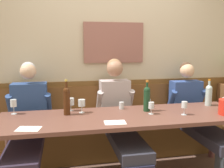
{
  "coord_description": "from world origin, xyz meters",
  "views": [
    {
      "loc": [
        -0.68,
        -2.36,
        1.49
      ],
      "look_at": [
        -0.1,
        0.45,
        1.04
      ],
      "focal_mm": 40.12,
      "sensor_mm": 36.0,
      "label": 1
    }
  ],
  "objects_px": {
    "person_center_left_seat": "(198,115)",
    "wine_glass_left_end": "(184,105)",
    "wine_glass_mid_right": "(13,104)",
    "wine_bottle_amber_mid": "(147,98)",
    "wine_bottle_green_tall": "(209,94)",
    "wine_glass_right_end": "(71,102)",
    "person_left_seat": "(120,115)",
    "wall_bench": "(114,135)",
    "wine_bottle_clear_water": "(67,100)",
    "water_tumbler_center": "(148,103)",
    "wine_glass_center_front": "(82,104)",
    "person_center_right_seat": "(27,124)",
    "wine_glass_near_bucket": "(151,106)",
    "water_tumbler_right": "(121,105)",
    "dining_table": "(126,122)"
  },
  "relations": [
    {
      "from": "wall_bench",
      "to": "wine_bottle_amber_mid",
      "type": "relative_size",
      "value": 8.44
    },
    {
      "from": "wine_bottle_amber_mid",
      "to": "wine_glass_mid_right",
      "type": "xyz_separation_m",
      "value": [
        -1.46,
        0.17,
        -0.04
      ]
    },
    {
      "from": "wine_bottle_clear_water",
      "to": "water_tumbler_center",
      "type": "height_order",
      "value": "wine_bottle_clear_water"
    },
    {
      "from": "dining_table",
      "to": "person_center_left_seat",
      "type": "bearing_deg",
      "value": 15.96
    },
    {
      "from": "wine_glass_mid_right",
      "to": "wine_bottle_amber_mid",
      "type": "bearing_deg",
      "value": -6.69
    },
    {
      "from": "person_center_left_seat",
      "to": "wine_glass_right_end",
      "type": "xyz_separation_m",
      "value": [
        -1.61,
        0.01,
        0.24
      ]
    },
    {
      "from": "wine_bottle_clear_water",
      "to": "wine_bottle_green_tall",
      "type": "distance_m",
      "value": 1.74
    },
    {
      "from": "wine_glass_left_end",
      "to": "water_tumbler_center",
      "type": "bearing_deg",
      "value": 122.5
    },
    {
      "from": "water_tumbler_center",
      "to": "person_left_seat",
      "type": "bearing_deg",
      "value": 175.3
    },
    {
      "from": "wall_bench",
      "to": "wine_bottle_clear_water",
      "type": "distance_m",
      "value": 1.02
    },
    {
      "from": "wine_bottle_green_tall",
      "to": "wine_glass_right_end",
      "type": "relative_size",
      "value": 2.25
    },
    {
      "from": "wine_bottle_green_tall",
      "to": "water_tumbler_center",
      "type": "relative_size",
      "value": 3.43
    },
    {
      "from": "wine_bottle_green_tall",
      "to": "wine_glass_left_end",
      "type": "bearing_deg",
      "value": -146.46
    },
    {
      "from": "wine_bottle_green_tall",
      "to": "wine_glass_mid_right",
      "type": "bearing_deg",
      "value": 178.23
    },
    {
      "from": "wine_bottle_clear_water",
      "to": "wine_glass_center_front",
      "type": "height_order",
      "value": "wine_bottle_clear_water"
    },
    {
      "from": "wall_bench",
      "to": "water_tumbler_right",
      "type": "height_order",
      "value": "wall_bench"
    },
    {
      "from": "wine_glass_mid_right",
      "to": "wine_glass_left_end",
      "type": "relative_size",
      "value": 1.11
    },
    {
      "from": "dining_table",
      "to": "wine_glass_left_end",
      "type": "xyz_separation_m",
      "value": [
        0.62,
        -0.11,
        0.18
      ]
    },
    {
      "from": "water_tumbler_right",
      "to": "wall_bench",
      "type": "bearing_deg",
      "value": 91.9
    },
    {
      "from": "person_left_seat",
      "to": "wine_glass_near_bucket",
      "type": "xyz_separation_m",
      "value": [
        0.27,
        -0.34,
        0.18
      ]
    },
    {
      "from": "water_tumbler_right",
      "to": "person_center_left_seat",
      "type": "bearing_deg",
      "value": 1.49
    },
    {
      "from": "wine_glass_right_end",
      "to": "wine_glass_mid_right",
      "type": "bearing_deg",
      "value": -178.31
    },
    {
      "from": "person_left_seat",
      "to": "wine_glass_mid_right",
      "type": "bearing_deg",
      "value": -178.23
    },
    {
      "from": "person_left_seat",
      "to": "wine_glass_center_front",
      "type": "bearing_deg",
      "value": -164.87
    },
    {
      "from": "person_center_right_seat",
      "to": "wine_bottle_green_tall",
      "type": "height_order",
      "value": "person_center_right_seat"
    },
    {
      "from": "wine_bottle_amber_mid",
      "to": "wine_bottle_clear_water",
      "type": "relative_size",
      "value": 0.92
    },
    {
      "from": "wall_bench",
      "to": "wine_glass_center_front",
      "type": "bearing_deg",
      "value": -135.1
    },
    {
      "from": "dining_table",
      "to": "water_tumbler_center",
      "type": "height_order",
      "value": "water_tumbler_center"
    },
    {
      "from": "wine_glass_left_end",
      "to": "wine_glass_near_bucket",
      "type": "bearing_deg",
      "value": 163.54
    },
    {
      "from": "wine_bottle_clear_water",
      "to": "wine_glass_near_bucket",
      "type": "relative_size",
      "value": 2.88
    },
    {
      "from": "person_center_right_seat",
      "to": "wine_glass_mid_right",
      "type": "relative_size",
      "value": 7.93
    },
    {
      "from": "wine_bottle_amber_mid",
      "to": "wine_glass_left_end",
      "type": "xyz_separation_m",
      "value": [
        0.34,
        -0.23,
        -0.05
      ]
    },
    {
      "from": "water_tumbler_center",
      "to": "wine_bottle_green_tall",
      "type": "bearing_deg",
      "value": -6.03
    },
    {
      "from": "wine_glass_near_bucket",
      "to": "water_tumbler_right",
      "type": "height_order",
      "value": "wine_glass_near_bucket"
    },
    {
      "from": "wine_glass_right_end",
      "to": "wine_glass_near_bucket",
      "type": "distance_m",
      "value": 0.91
    },
    {
      "from": "person_center_right_seat",
      "to": "person_center_left_seat",
      "type": "height_order",
      "value": "person_center_right_seat"
    },
    {
      "from": "wine_bottle_green_tall",
      "to": "wine_glass_right_end",
      "type": "distance_m",
      "value": 1.69
    },
    {
      "from": "wine_bottle_green_tall",
      "to": "wine_glass_mid_right",
      "type": "relative_size",
      "value": 2.04
    },
    {
      "from": "person_left_seat",
      "to": "water_tumbler_center",
      "type": "distance_m",
      "value": 0.37
    },
    {
      "from": "dining_table",
      "to": "wine_glass_right_end",
      "type": "distance_m",
      "value": 0.67
    },
    {
      "from": "person_left_seat",
      "to": "wine_bottle_green_tall",
      "type": "relative_size",
      "value": 3.96
    },
    {
      "from": "person_left_seat",
      "to": "wine_glass_mid_right",
      "type": "xyz_separation_m",
      "value": [
        -1.2,
        -0.04,
        0.21
      ]
    },
    {
      "from": "wine_glass_near_bucket",
      "to": "water_tumbler_center",
      "type": "relative_size",
      "value": 1.38
    },
    {
      "from": "person_center_right_seat",
      "to": "water_tumbler_right",
      "type": "height_order",
      "value": "person_center_right_seat"
    },
    {
      "from": "wall_bench",
      "to": "wine_bottle_green_tall",
      "type": "relative_size",
      "value": 9.01
    },
    {
      "from": "person_center_left_seat",
      "to": "wine_glass_left_end",
      "type": "xyz_separation_m",
      "value": [
        -0.42,
        -0.41,
        0.25
      ]
    },
    {
      "from": "water_tumbler_center",
      "to": "person_center_left_seat",
      "type": "bearing_deg",
      "value": -0.37
    },
    {
      "from": "person_center_left_seat",
      "to": "water_tumbler_center",
      "type": "height_order",
      "value": "person_center_left_seat"
    },
    {
      "from": "wine_bottle_clear_water",
      "to": "wine_glass_center_front",
      "type": "bearing_deg",
      "value": 17.9
    },
    {
      "from": "wall_bench",
      "to": "wine_bottle_clear_water",
      "type": "height_order",
      "value": "wine_bottle_clear_water"
    }
  ]
}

